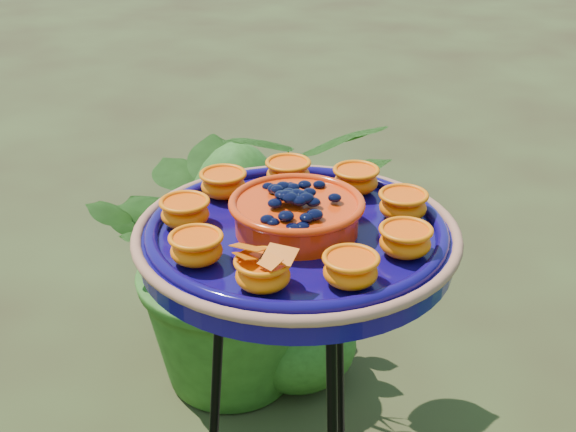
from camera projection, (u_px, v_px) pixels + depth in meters
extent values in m
torus|color=black|center=(296.00, 262.00, 1.06)|extent=(0.27, 0.27, 0.01)
cylinder|color=#0E064E|center=(297.00, 243.00, 1.04)|extent=(0.48, 0.48, 0.04)
torus|color=#9F6047|center=(297.00, 232.00, 1.04)|extent=(0.43, 0.43, 0.01)
torus|color=#0E064E|center=(297.00, 229.00, 1.04)|extent=(0.39, 0.39, 0.02)
cylinder|color=red|center=(297.00, 217.00, 1.03)|extent=(0.19, 0.19, 0.04)
torus|color=red|center=(297.00, 203.00, 1.02)|extent=(0.18, 0.18, 0.01)
ellipsoid|color=black|center=(297.00, 199.00, 1.02)|extent=(0.14, 0.14, 0.03)
ellipsoid|color=orange|center=(405.00, 243.00, 0.97)|extent=(0.06, 0.06, 0.03)
cylinder|color=#F54C04|center=(406.00, 232.00, 0.97)|extent=(0.06, 0.06, 0.01)
ellipsoid|color=orange|center=(403.00, 207.00, 1.06)|extent=(0.06, 0.06, 0.03)
cylinder|color=#F54C04|center=(404.00, 197.00, 1.05)|extent=(0.06, 0.06, 0.01)
ellipsoid|color=orange|center=(356.00, 182.00, 1.14)|extent=(0.06, 0.06, 0.03)
cylinder|color=#F54C04|center=(356.00, 172.00, 1.13)|extent=(0.06, 0.06, 0.01)
ellipsoid|color=orange|center=(288.00, 174.00, 1.16)|extent=(0.06, 0.06, 0.03)
cylinder|color=#F54C04|center=(288.00, 164.00, 1.15)|extent=(0.06, 0.06, 0.01)
ellipsoid|color=orange|center=(223.00, 186.00, 1.12)|extent=(0.06, 0.06, 0.03)
cylinder|color=#F54C04|center=(223.00, 176.00, 1.12)|extent=(0.06, 0.06, 0.01)
ellipsoid|color=orange|center=(185.00, 215.00, 1.04)|extent=(0.06, 0.06, 0.03)
cylinder|color=#F54C04|center=(185.00, 204.00, 1.04)|extent=(0.06, 0.06, 0.01)
ellipsoid|color=orange|center=(197.00, 251.00, 0.96)|extent=(0.06, 0.06, 0.03)
cylinder|color=#F54C04|center=(196.00, 239.00, 0.95)|extent=(0.06, 0.06, 0.01)
ellipsoid|color=orange|center=(263.00, 276.00, 0.90)|extent=(0.06, 0.06, 0.03)
cylinder|color=#F54C04|center=(263.00, 264.00, 0.90)|extent=(0.06, 0.06, 0.01)
ellipsoid|color=orange|center=(350.00, 272.00, 0.91)|extent=(0.06, 0.06, 0.03)
cylinder|color=#F54C04|center=(351.00, 260.00, 0.90)|extent=(0.06, 0.06, 0.01)
cylinder|color=black|center=(263.00, 257.00, 0.89)|extent=(0.01, 0.03, 0.00)
cube|color=orange|center=(248.00, 247.00, 0.90)|extent=(0.04, 0.03, 0.01)
cube|color=orange|center=(280.00, 255.00, 0.89)|extent=(0.04, 0.03, 0.01)
imported|color=#214612|center=(239.00, 245.00, 1.96)|extent=(0.91, 0.89, 0.77)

